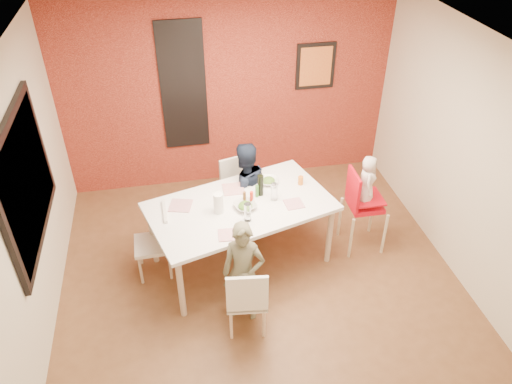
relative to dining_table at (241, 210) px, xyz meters
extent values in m
plane|color=brown|center=(0.16, -0.38, -0.76)|extent=(4.50, 4.50, 0.00)
cube|color=silver|center=(0.16, -0.38, 1.94)|extent=(4.50, 4.50, 0.02)
cube|color=beige|center=(0.16, 1.87, 0.59)|extent=(4.50, 0.02, 2.70)
cube|color=beige|center=(0.16, -2.63, 0.59)|extent=(4.50, 0.02, 2.70)
cube|color=beige|center=(-2.09, -0.38, 0.59)|extent=(0.02, 4.50, 2.70)
cube|color=beige|center=(2.41, -0.38, 0.59)|extent=(0.02, 4.50, 2.70)
cube|color=maroon|center=(0.16, 1.85, 0.59)|extent=(4.50, 0.02, 2.70)
cube|color=black|center=(-2.06, -0.18, 0.79)|extent=(0.05, 1.70, 1.30)
cube|color=black|center=(-2.04, -0.18, 0.79)|extent=(0.02, 1.55, 1.15)
cube|color=silver|center=(-0.44, 1.83, 0.74)|extent=(0.55, 0.03, 1.70)
cube|color=black|center=(-0.44, 1.83, 0.74)|extent=(0.60, 0.03, 1.76)
cube|color=black|center=(1.36, 1.83, 0.89)|extent=(0.54, 0.03, 0.64)
cube|color=orange|center=(1.36, 1.81, 0.89)|extent=(0.44, 0.01, 0.54)
cube|color=white|center=(0.00, 0.00, 0.05)|extent=(2.24, 1.63, 0.04)
cylinder|color=#BEA78D|center=(-0.75, -0.71, -0.37)|extent=(0.07, 0.07, 0.79)
cylinder|color=#BEA78D|center=(-1.01, 0.20, -0.37)|extent=(0.07, 0.07, 0.79)
cylinder|color=#BEA78D|center=(1.01, -0.20, -0.37)|extent=(0.07, 0.07, 0.79)
cylinder|color=#BEA78D|center=(0.75, 0.71, -0.37)|extent=(0.07, 0.07, 0.79)
cube|color=white|center=(-0.11, -0.97, -0.35)|extent=(0.45, 0.45, 0.05)
cube|color=white|center=(-0.14, -1.15, -0.12)|extent=(0.40, 0.09, 0.46)
cylinder|color=beige|center=(0.07, -0.83, -0.57)|extent=(0.03, 0.03, 0.39)
cylinder|color=beige|center=(0.03, -1.15, -0.57)|extent=(0.03, 0.03, 0.39)
cylinder|color=beige|center=(-0.25, -0.78, -0.57)|extent=(0.03, 0.03, 0.39)
cylinder|color=beige|center=(-0.30, -1.11, -0.57)|extent=(0.03, 0.03, 0.39)
cube|color=silver|center=(0.13, 0.69, -0.33)|extent=(0.53, 0.53, 0.05)
cube|color=silver|center=(0.08, 0.88, -0.08)|extent=(0.42, 0.15, 0.49)
cylinder|color=tan|center=(0.01, 0.47, -0.55)|extent=(0.04, 0.04, 0.42)
cylinder|color=tan|center=(-0.08, 0.81, -0.55)|extent=(0.04, 0.04, 0.42)
cylinder|color=tan|center=(0.35, 0.57, -0.55)|extent=(0.04, 0.04, 0.42)
cylinder|color=tan|center=(0.26, 0.90, -0.55)|extent=(0.04, 0.04, 0.42)
cube|color=silver|center=(-1.02, 0.02, -0.35)|extent=(0.41, 0.41, 0.05)
cube|color=silver|center=(-0.83, 0.03, -0.12)|extent=(0.04, 0.40, 0.46)
cylinder|color=tan|center=(-1.19, 0.18, -0.57)|extent=(0.03, 0.03, 0.40)
cylinder|color=tan|center=(-0.86, 0.19, -0.57)|extent=(0.03, 0.03, 0.40)
cylinder|color=tan|center=(-1.18, -0.15, -0.57)|extent=(0.03, 0.03, 0.40)
cylinder|color=tan|center=(-0.85, -0.14, -0.57)|extent=(0.03, 0.03, 0.40)
cube|color=red|center=(1.51, 0.02, -0.16)|extent=(0.38, 0.38, 0.06)
cube|color=red|center=(1.33, 0.02, 0.09)|extent=(0.04, 0.38, 0.44)
cube|color=red|center=(1.51, 0.02, -0.05)|extent=(0.38, 0.38, 0.02)
cylinder|color=#C5B592|center=(1.71, -0.19, -0.47)|extent=(0.04, 0.04, 0.58)
cylinder|color=#C5B592|center=(1.29, -0.19, -0.47)|extent=(0.04, 0.04, 0.58)
cylinder|color=#C5B592|center=(1.72, 0.23, -0.47)|extent=(0.04, 0.04, 0.58)
cylinder|color=#C5B592|center=(1.30, 0.23, -0.47)|extent=(0.04, 0.04, 0.58)
imported|color=#605D44|center=(-0.11, -0.81, -0.17)|extent=(0.50, 0.41, 1.19)
imported|color=black|center=(0.13, 0.53, -0.12)|extent=(0.75, 0.66, 1.29)
imported|color=silver|center=(1.49, 0.02, 0.19)|extent=(0.28, 0.35, 0.64)
cube|color=white|center=(-0.21, -0.49, 0.08)|extent=(0.21, 0.21, 0.01)
cube|color=white|center=(-0.03, 0.31, 0.08)|extent=(0.24, 0.24, 0.01)
cube|color=silver|center=(0.59, -0.10, 0.08)|extent=(0.22, 0.22, 0.01)
cube|color=silver|center=(-0.66, 0.11, 0.08)|extent=(0.29, 0.29, 0.01)
imported|color=silver|center=(0.04, -0.07, 0.10)|extent=(0.31, 0.31, 0.06)
imported|color=white|center=(0.40, 0.36, 0.10)|extent=(0.29, 0.29, 0.06)
cylinder|color=black|center=(0.26, 0.15, 0.20)|extent=(0.07, 0.07, 0.26)
cylinder|color=white|center=(0.03, -0.28, 0.18)|extent=(0.08, 0.08, 0.22)
cylinder|color=white|center=(0.39, 0.03, 0.18)|extent=(0.07, 0.07, 0.21)
cylinder|color=white|center=(-0.25, -0.08, 0.19)|extent=(0.11, 0.11, 0.24)
cylinder|color=red|center=(0.13, 0.01, 0.15)|extent=(0.04, 0.04, 0.16)
cylinder|color=#3B7D29|center=(0.21, 0.12, 0.15)|extent=(0.04, 0.04, 0.15)
cylinder|color=brown|center=(0.05, 0.04, 0.15)|extent=(0.04, 0.04, 0.14)
cylinder|color=orange|center=(0.76, 0.27, 0.13)|extent=(0.06, 0.06, 0.11)
camera|label=1|loc=(-0.69, -4.39, 3.40)|focal=35.00mm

